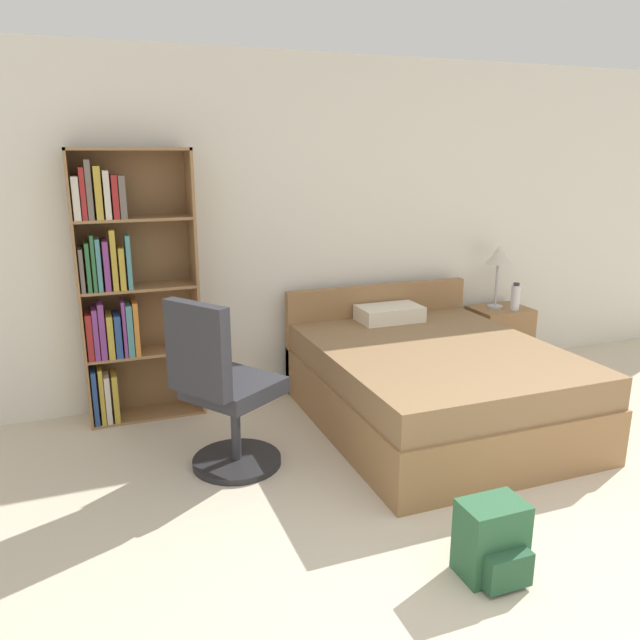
% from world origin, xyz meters
% --- Properties ---
extents(wall_back, '(9.00, 0.06, 2.60)m').
position_xyz_m(wall_back, '(0.00, 3.23, 1.30)').
color(wall_back, silver).
rests_on(wall_back, ground_plane).
extents(bookshelf, '(0.81, 0.29, 1.91)m').
position_xyz_m(bookshelf, '(-1.62, 3.02, 0.97)').
color(bookshelf, olive).
rests_on(bookshelf, ground_plane).
extents(bed, '(1.58, 1.94, 0.83)m').
position_xyz_m(bed, '(0.37, 2.19, 0.30)').
color(bed, olive).
rests_on(bed, ground_plane).
extents(office_chair, '(0.72, 0.69, 1.09)m').
position_xyz_m(office_chair, '(-1.16, 2.00, 0.50)').
color(office_chair, '#232326').
rests_on(office_chair, ground_plane).
extents(nightstand, '(0.49, 0.41, 0.56)m').
position_xyz_m(nightstand, '(1.52, 2.96, 0.28)').
color(nightstand, olive).
rests_on(nightstand, ground_plane).
extents(table_lamp, '(0.21, 0.21, 0.55)m').
position_xyz_m(table_lamp, '(1.47, 2.98, 1.00)').
color(table_lamp, '#B2B2B7').
rests_on(table_lamp, nightstand).
extents(water_bottle, '(0.08, 0.08, 0.24)m').
position_xyz_m(water_bottle, '(1.59, 2.86, 0.67)').
color(water_bottle, silver).
rests_on(water_bottle, nightstand).
extents(backpack_green, '(0.30, 0.27, 0.36)m').
position_xyz_m(backpack_green, '(-0.23, 0.60, 0.17)').
color(backpack_green, '#2D603D').
rests_on(backpack_green, ground_plane).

